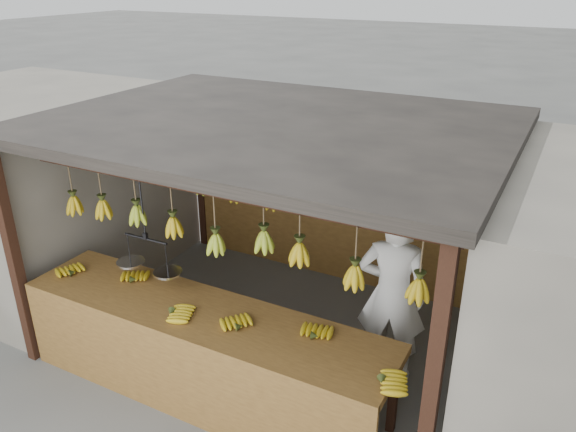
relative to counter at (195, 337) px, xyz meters
The scene contains 8 objects.
ground 1.43m from the counter, 84.63° to the left, with size 80.00×80.00×0.00m, color #5B5B57.
stall 2.01m from the counter, 85.76° to the left, with size 4.30×3.30×2.40m.
neighbor_left 3.72m from the counter, 160.49° to the left, with size 3.00×3.00×2.30m, color slate.
counter is the anchor object (origin of this frame).
hanging_bananas 1.54m from the counter, 84.57° to the left, with size 3.61×2.25×0.40m.
balance_scale 0.84m from the counter, 160.61° to the left, with size 0.69×0.27×0.89m.
vendor 1.84m from the counter, 40.23° to the left, with size 0.65×0.43×1.79m, color white.
bag_bundles 3.31m from the counter, 51.49° to the left, with size 0.08×0.26×1.32m.
Camera 1 is at (2.51, -4.45, 3.66)m, focal length 35.00 mm.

